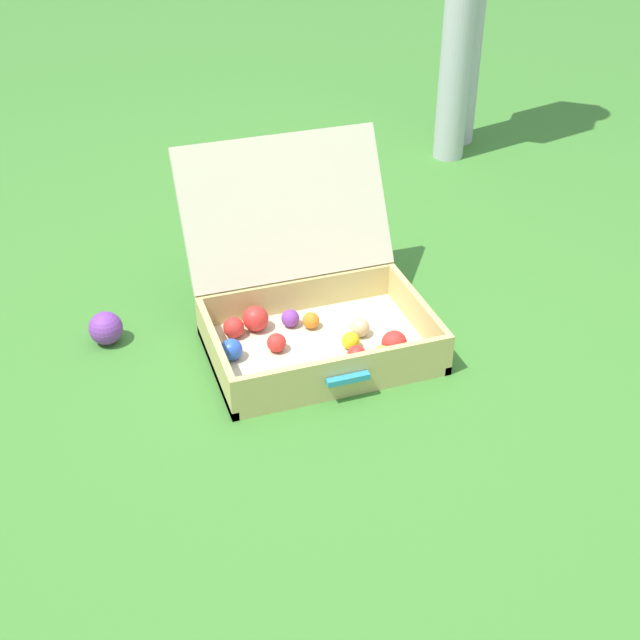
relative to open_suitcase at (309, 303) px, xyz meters
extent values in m
plane|color=#3D7A2D|center=(-0.05, -0.16, -0.11)|extent=(16.00, 16.00, 0.00)
cube|color=beige|center=(0.00, -0.09, -0.10)|extent=(0.59, 0.40, 0.03)
cube|color=tan|center=(-0.28, -0.09, -0.05)|extent=(0.02, 0.40, 0.12)
cube|color=tan|center=(0.29, -0.09, -0.05)|extent=(0.02, 0.40, 0.12)
cube|color=tan|center=(0.00, -0.28, -0.05)|extent=(0.55, 0.02, 0.12)
cube|color=tan|center=(0.00, 0.11, -0.05)|extent=(0.55, 0.02, 0.12)
cube|color=beige|center=(0.00, 0.22, 0.19)|extent=(0.59, 0.22, 0.36)
cube|color=teal|center=(0.00, -0.30, -0.04)|extent=(0.11, 0.02, 0.02)
sphere|color=orange|center=(0.01, 0.00, -0.06)|extent=(0.05, 0.05, 0.05)
sphere|color=yellow|center=(0.08, -0.12, -0.06)|extent=(0.05, 0.05, 0.05)
sphere|color=red|center=(-0.14, 0.04, -0.05)|extent=(0.07, 0.07, 0.07)
sphere|color=blue|center=(-0.24, -0.07, -0.05)|extent=(0.06, 0.06, 0.06)
sphere|color=red|center=(-0.11, -0.07, -0.06)|extent=(0.05, 0.05, 0.05)
sphere|color=#D1B784|center=(0.12, -0.08, -0.06)|extent=(0.05, 0.05, 0.05)
sphere|color=purple|center=(-0.04, 0.03, -0.06)|extent=(0.05, 0.05, 0.05)
sphere|color=#CCDB38|center=(0.13, -0.23, -0.05)|extent=(0.06, 0.06, 0.06)
sphere|color=red|center=(0.18, -0.18, -0.05)|extent=(0.07, 0.07, 0.07)
sphere|color=red|center=(0.07, -0.19, -0.06)|extent=(0.05, 0.05, 0.05)
sphere|color=red|center=(-0.20, 0.03, -0.05)|extent=(0.06, 0.06, 0.06)
sphere|color=purple|center=(-0.53, 0.15, -0.06)|extent=(0.09, 0.09, 0.09)
cylinder|color=#B2B2B7|center=(1.04, 1.17, 0.32)|extent=(0.12, 0.12, 0.86)
cylinder|color=#B2B2B7|center=(0.93, 1.04, 0.32)|extent=(0.12, 0.12, 0.86)
camera|label=1|loc=(-0.60, -1.84, 1.23)|focal=47.55mm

